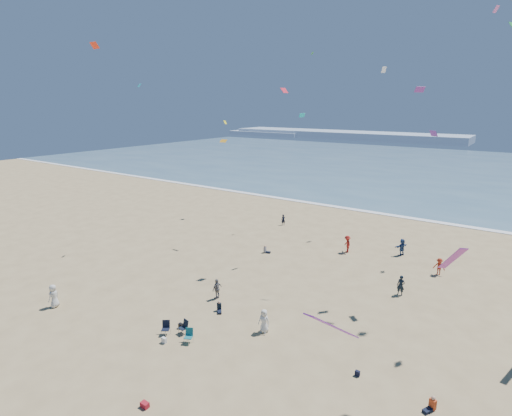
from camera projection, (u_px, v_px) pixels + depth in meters
The scene contains 13 objects.
ground at pixel (145, 393), 22.30m from camera, with size 220.00×220.00×0.00m, color tan.
ocean at pixel (452, 170), 97.77m from camera, with size 220.00×100.00×0.06m, color #476B84.
surf_line at pixel (390, 215), 58.04m from camera, with size 220.00×1.20×0.08m, color white.
headland_far at pixel (343, 135), 190.12m from camera, with size 110.00×20.00×3.20m, color #7A8EA8.
headland_near at pixel (267, 133), 208.39m from camera, with size 40.00×14.00×2.00m, color #7A8EA8.
standing_flyers at pixel (347, 311), 29.32m from camera, with size 34.56×35.96×1.91m.
seated_group at pixel (236, 349), 25.63m from camera, with size 20.93×29.60×0.84m.
chair_cluster at pixel (179, 331), 27.54m from camera, with size 2.82×1.57×1.00m.
white_tote at pixel (164, 340), 26.94m from camera, with size 0.35×0.20×0.40m, color silver.
black_backpack at pixel (181, 326), 28.71m from camera, with size 0.30×0.22×0.38m, color black.
cooler at pixel (145, 405), 21.22m from camera, with size 0.45×0.30×0.30m, color maroon.
navy_bag at pixel (357, 373), 23.67m from camera, with size 0.28×0.18×0.34m, color black.
kites_aloft at pixel (396, 132), 25.14m from camera, with size 38.82×40.92×30.12m.
Camera 1 is at (15.93, -12.03, 15.64)m, focal length 28.00 mm.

